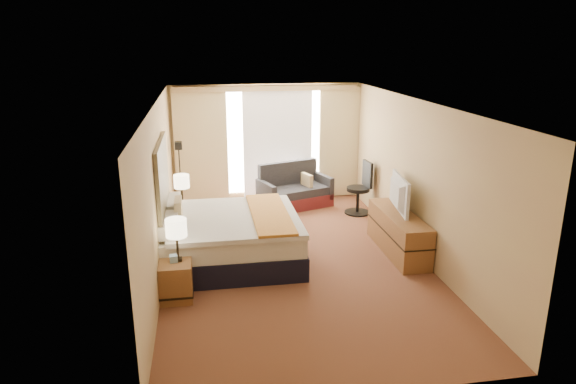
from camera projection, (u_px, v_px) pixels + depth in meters
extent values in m
cube|color=#562018|center=(293.00, 259.00, 8.60)|extent=(4.20, 7.00, 0.02)
cube|color=silver|center=(294.00, 103.00, 7.85)|extent=(4.20, 7.00, 0.02)
cube|color=tan|center=(266.00, 143.00, 11.53)|extent=(4.20, 0.02, 2.60)
cube|color=tan|center=(358.00, 282.00, 4.92)|extent=(4.20, 0.02, 2.60)
cube|color=tan|center=(160.00, 191.00, 7.89)|extent=(0.02, 7.00, 2.60)
cube|color=tan|center=(417.00, 179.00, 8.56)|extent=(0.02, 7.00, 2.60)
cube|color=black|center=(163.00, 188.00, 8.09)|extent=(0.06, 1.85, 1.50)
cube|color=brown|center=(176.00, 280.00, 7.23)|extent=(0.45, 0.52, 0.55)
cube|color=brown|center=(182.00, 221.00, 9.59)|extent=(0.45, 0.52, 0.55)
cube|color=brown|center=(398.00, 233.00, 8.79)|extent=(0.50, 1.80, 0.70)
cube|color=white|center=(277.00, 142.00, 11.54)|extent=(2.30, 0.02, 2.30)
cube|color=beige|center=(201.00, 147.00, 11.20)|extent=(1.15, 0.09, 2.50)
cube|color=beige|center=(339.00, 143.00, 11.69)|extent=(0.90, 0.09, 2.50)
cube|color=silver|center=(278.00, 144.00, 11.52)|extent=(1.55, 0.04, 2.50)
cube|color=tan|center=(266.00, 88.00, 11.03)|extent=(4.00, 0.16, 0.12)
cube|color=black|center=(230.00, 249.00, 8.50)|extent=(2.27, 2.06, 0.38)
cube|color=silver|center=(229.00, 230.00, 8.40)|extent=(2.22, 2.00, 0.32)
cube|color=silver|center=(234.00, 218.00, 8.36)|extent=(2.08, 2.08, 0.08)
cube|color=gold|center=(269.00, 213.00, 8.44)|extent=(0.60, 2.08, 0.04)
cube|color=silver|center=(167.00, 225.00, 7.69)|extent=(0.30, 0.84, 0.19)
cube|color=silver|center=(171.00, 204.00, 8.63)|extent=(0.30, 0.84, 0.19)
cube|color=beige|center=(179.00, 211.00, 8.17)|extent=(0.11, 0.45, 0.39)
cube|color=maroon|center=(295.00, 200.00, 11.26)|extent=(1.70, 1.27, 0.27)
cube|color=#2F2F34|center=(296.00, 191.00, 11.15)|extent=(1.55, 1.08, 0.17)
cube|color=#2F2F34|center=(288.00, 174.00, 11.39)|extent=(1.38, 0.61, 0.60)
cube|color=#2F2F34|center=(266.00, 194.00, 10.86)|extent=(0.37, 0.80, 0.49)
cube|color=#2F2F34|center=(322.00, 185.00, 11.51)|extent=(0.37, 0.80, 0.49)
cube|color=beige|center=(307.00, 182.00, 11.22)|extent=(0.21, 0.39, 0.35)
cube|color=black|center=(183.00, 213.00, 10.83)|extent=(0.19, 0.19, 0.02)
cylinder|color=black|center=(181.00, 181.00, 10.63)|extent=(0.02, 0.02, 1.37)
cube|color=black|center=(178.00, 146.00, 10.41)|extent=(0.14, 0.14, 0.16)
cylinder|color=black|center=(357.00, 212.00, 10.86)|extent=(0.54, 0.54, 0.03)
cylinder|color=black|center=(358.00, 200.00, 10.78)|extent=(0.06, 0.06, 0.49)
cylinder|color=black|center=(358.00, 189.00, 10.71)|extent=(0.48, 0.48, 0.08)
cube|color=black|center=(367.00, 174.00, 10.67)|extent=(0.09, 0.44, 0.54)
cube|color=black|center=(178.00, 259.00, 7.20)|extent=(0.11, 0.11, 0.04)
cylinder|color=black|center=(177.00, 246.00, 7.14)|extent=(0.03, 0.03, 0.37)
cylinder|color=#FFECBF|center=(176.00, 228.00, 7.06)|extent=(0.30, 0.30, 0.25)
cube|color=black|center=(183.00, 205.00, 9.55)|extent=(0.10, 0.10, 0.04)
cylinder|color=black|center=(182.00, 195.00, 9.50)|extent=(0.03, 0.03, 0.36)
cylinder|color=#FFECBF|center=(181.00, 181.00, 9.42)|extent=(0.29, 0.29, 0.24)
cube|color=#8AB1D5|center=(174.00, 259.00, 7.16)|extent=(0.12, 0.12, 0.10)
cube|color=black|center=(187.00, 207.00, 9.38)|extent=(0.22, 0.19, 0.07)
imported|color=black|center=(394.00, 194.00, 8.77)|extent=(0.28, 1.07, 0.61)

